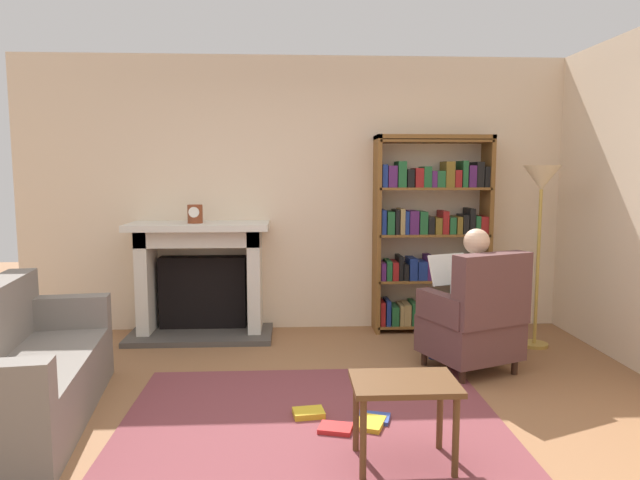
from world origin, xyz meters
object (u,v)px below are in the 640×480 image
Objects in this scene: seated_reader at (466,292)px; sofa_floral at (19,373)px; side_table at (404,394)px; bookshelf at (432,237)px; floor_lamp at (541,194)px; fireplace at (201,275)px; mantel_clock at (195,214)px; armchair_reading at (475,320)px.

seated_reader is 0.64× the size of sofa_floral.
sofa_floral is at bearing 164.17° from side_table.
bookshelf is at bearing 73.14° from side_table.
bookshelf is 3.44× the size of side_table.
seated_reader is 0.70× the size of floor_lamp.
sofa_floral is (-0.84, -1.93, -0.26)m from fireplace.
fireplace reaches higher than side_table.
mantel_clock is 0.15× the size of seated_reader.
armchair_reading is 0.59× the size of floor_lamp.
fireplace is 3.22m from floor_lamp.
armchair_reading is at bearing -87.58° from bookshelf.
mantel_clock is 2.55m from seated_reader.
seated_reader is 1.72m from side_table.
armchair_reading is (2.31, -1.19, -0.16)m from fireplace.
fireplace is at bearing -30.84° from sofa_floral.
bookshelf reaches higher than armchair_reading.
floor_lamp is (3.07, -0.55, 0.80)m from fireplace.
fireplace is 0.61m from mantel_clock.
side_table is (1.46, -2.58, -0.18)m from fireplace.
seated_reader is 1.23m from floor_lamp.
bookshelf is 1.69× the size of seated_reader.
mantel_clock is at bearing 120.96° from side_table.
fireplace is at bearing 169.85° from floor_lamp.
floor_lamp reaches higher than mantel_clock.
bookshelf is 1.10m from floor_lamp.
seated_reader is at bearing -90.00° from armchair_reading.
mantel_clock is 0.31× the size of side_table.
seated_reader is (2.29, -0.98, -0.56)m from mantel_clock.
bookshelf reaches higher than side_table.
floor_lamp is (0.82, -0.59, 0.44)m from bookshelf.
fireplace is 2.60m from armchair_reading.
fireplace is at bearing -47.73° from seated_reader.
fireplace is 2.42× the size of side_table.
armchair_reading is (0.05, -1.22, -0.52)m from bookshelf.
side_table is (2.30, -0.65, 0.08)m from sofa_floral.
fireplace reaches higher than armchair_reading.
side_table is at bearing -128.43° from floor_lamp.
bookshelf reaches higher than mantel_clock.
armchair_reading reaches higher than sofa_floral.
fireplace is 0.83× the size of floor_lamp.
fireplace reaches higher than sofa_floral.
seated_reader is (-0.04, 0.11, 0.20)m from armchair_reading.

